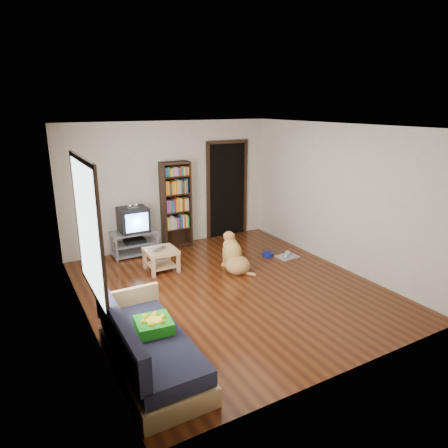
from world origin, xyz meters
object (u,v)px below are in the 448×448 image
coffee_table (161,256)px  green_cushion (154,325)px  dog_bowl (268,254)px  tv_stand (135,242)px  laptop (161,249)px  dog (234,256)px  sofa (148,350)px  grey_rag (287,257)px  crt_tv (133,219)px  bookshelf (176,200)px

coffee_table → green_cushion: bearing=-112.2°
dog_bowl → coffee_table: size_ratio=0.40×
dog_bowl → tv_stand: (-2.28, 1.36, 0.23)m
laptop → dog: bearing=-57.1°
coffee_table → tv_stand: bearing=100.5°
green_cushion → dog_bowl: size_ratio=1.80×
sofa → dog: (2.32, 2.00, 0.00)m
dog_bowl → dog: 1.00m
grey_rag → coffee_table: 2.49m
laptop → coffee_table: 0.13m
crt_tv → sofa: (-0.97, -3.65, -0.48)m
laptop → bookshelf: size_ratio=0.16×
bookshelf → coffee_table: (-0.77, -1.08, -0.72)m
green_cushion → coffee_table: (1.03, 2.53, -0.21)m
grey_rag → crt_tv: (-2.58, 1.64, 0.73)m
crt_tv → dog: 2.18m
laptop → grey_rag: bearing=-43.3°
laptop → coffee_table: size_ratio=0.51×
dog_bowl → bookshelf: (-1.33, 1.46, 0.96)m
tv_stand → crt_tv: crt_tv is taller
dog_bowl → green_cushion: bearing=-145.5°
grey_rag → sofa: (-3.56, -2.02, 0.25)m
tv_stand → bookshelf: bookshelf is taller
green_cushion → tv_stand: (0.85, 3.52, -0.22)m
dog → laptop: bearing=152.2°
dog_bowl → tv_stand: tv_stand is taller
grey_rag → tv_stand: tv_stand is taller
grey_rag → bookshelf: (-1.63, 1.71, 0.99)m
grey_rag → coffee_table: bearing=165.3°
tv_stand → dog: 2.11m
tv_stand → bookshelf: (0.95, 0.09, 0.73)m
dog_bowl → sofa: bearing=-145.1°
tv_stand → dog_bowl: bearing=-30.9°
bookshelf → dog: bookshelf is taller
crt_tv → dog: crt_tv is taller
coffee_table → grey_rag: bearing=-14.7°
grey_rag → bookshelf: 2.56m
tv_stand → coffee_table: 1.00m
laptop → grey_rag: (2.40, -0.60, -0.40)m
green_cushion → sofa: bearing=-131.8°
coffee_table → dog: dog is taller
green_cushion → coffee_table: green_cushion is taller
coffee_table → dog: size_ratio=0.64×
green_cushion → sofa: (-0.12, -0.11, -0.23)m
tv_stand → bookshelf: size_ratio=0.50×
green_cushion → bookshelf: bearing=69.6°
bookshelf → tv_stand: bearing=-174.4°
green_cushion → dog_bowl: bearing=40.7°
dog_bowl → bookshelf: bookshelf is taller
crt_tv → dog: size_ratio=0.67×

